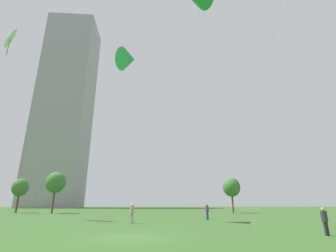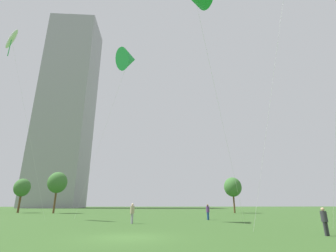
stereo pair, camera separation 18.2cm
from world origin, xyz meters
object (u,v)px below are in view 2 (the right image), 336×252
Objects in this scene: person_standing_0 at (132,212)px; person_standing_2 at (208,211)px; kite_flying_4 at (12,39)px; park_tree_0 at (22,188)px; park_tree_1 at (233,187)px; person_standing_1 at (324,219)px; park_tree_2 at (57,183)px; distant_highrise_0 at (67,107)px; kite_flying_3 at (129,59)px.

person_standing_0 reaches higher than person_standing_2.
kite_flying_4 reaches higher than person_standing_0.
park_tree_0 is 42.93m from park_tree_1.
person_standing_1 is 45.60m from park_tree_2.
park_tree_0 is 0.98× the size of park_tree_1.
person_standing_1 is 0.20× the size of park_tree_2.
distant_highrise_0 is (-15.43, 58.43, 41.69)m from park_tree_0.
park_tree_0 is 0.87× the size of park_tree_2.
kite_flying_4 is at bearing -154.32° from park_tree_1.
kite_flying_3 is 30.25m from park_tree_2.
person_standing_0 is 1.06× the size of person_standing_2.
distant_highrise_0 is at bearing 77.24° from person_standing_2.
person_standing_0 is at bearing 167.23° from person_standing_2.
person_standing_1 is at bearing -119.09° from person_standing_2.
distant_highrise_0 is (-48.48, 82.12, 45.57)m from person_standing_2.
park_tree_1 is (9.72, 20.06, 3.93)m from person_standing_2.
distant_highrise_0 is (-40.29, 86.95, 45.50)m from person_standing_0.
kite_flying_4 is at bearing -135.41° from person_standing_0.
kite_flying_4 is (-27.41, 2.20, 23.72)m from person_standing_2.
kite_flying_3 is at bearing -132.38° from park_tree_1.
person_standing_1 is 26.57m from kite_flying_3.
kite_flying_4 is 3.84× the size of park_tree_0.
park_tree_1 reaches higher than person_standing_1.
park_tree_1 is 34.75m from park_tree_2.
kite_flying_4 reaches higher than park_tree_1.
distant_highrise_0 is (-52.14, 96.53, 45.64)m from person_standing_1.
kite_flying_4 is 0.28× the size of distant_highrise_0.
kite_flying_4 reaches higher than person_standing_1.
person_standing_2 is at bearing -35.62° from park_tree_0.
kite_flying_4 is 3.77× the size of park_tree_1.
person_standing_0 is 30.91m from park_tree_1.
kite_flying_4 is 29.79m from park_tree_0.
person_standing_1 is 0.02× the size of distant_highrise_0.
park_tree_0 is at bearing 175.15° from park_tree_1.
kite_flying_4 is at bearing -97.35° from park_tree_2.
park_tree_2 is at bearing -69.31° from distant_highrise_0.
park_tree_2 is 77.39m from distant_highrise_0.
kite_flying_4 is (-31.07, 16.61, 23.80)m from person_standing_1.
distant_highrise_0 is (-21.07, 79.91, 21.85)m from kite_flying_4.
person_standing_0 reaches higher than person_standing_1.
distant_highrise_0 is at bearing 114.87° from kite_flying_3.
kite_flying_4 reaches higher than park_tree_2.
person_standing_0 is at bearing 127.14° from person_standing_1.
person_standing_0 is at bearing -20.11° from kite_flying_4.
distant_highrise_0 is at bearing 104.79° from park_tree_0.
kite_flying_3 is 95.81m from distant_highrise_0.
kite_flying_3 reaches higher than park_tree_1.
park_tree_1 is (17.91, 24.89, 3.87)m from person_standing_0.
person_standing_2 is at bearing 95.25° from person_standing_0.
distant_highrise_0 reaches higher than person_standing_0.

